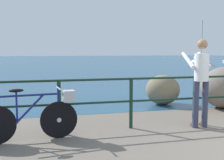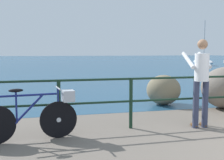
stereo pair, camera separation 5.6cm
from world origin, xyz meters
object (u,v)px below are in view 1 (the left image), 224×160
sailboat (200,62)px  bicycle (37,114)px  person_at_railing (201,79)px  breakwater_boulder_left (163,90)px

sailboat → bicycle: bearing=-28.9°
person_at_railing → bicycle: bearing=94.9°
person_at_railing → breakwater_boulder_left: (0.30, 2.43, -0.56)m
person_at_railing → sailboat: 26.28m
person_at_railing → sailboat: bearing=-28.1°
person_at_railing → breakwater_boulder_left: size_ratio=1.79×
breakwater_boulder_left → sailboat: size_ratio=0.20×
person_at_railing → sailboat: (13.94, 22.27, -0.57)m
bicycle → sailboat: size_ratio=0.35×
person_at_railing → sailboat: size_ratio=0.36×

